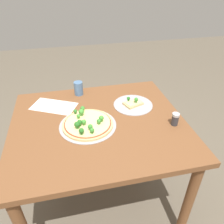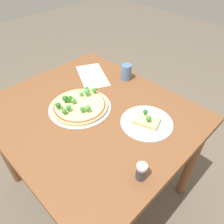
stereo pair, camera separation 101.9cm
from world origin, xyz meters
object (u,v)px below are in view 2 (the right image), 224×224
at_px(dining_table, 92,124).
at_px(pizza_tray_slice, 147,121).
at_px(condiment_shaker, 141,172).
at_px(drinking_cup, 126,72).
at_px(pizza_tray_whole, 79,105).

height_order(dining_table, pizza_tray_slice, pizza_tray_slice).
relative_size(dining_table, condiment_shaker, 13.41).
bearing_deg(dining_table, drinking_cup, -77.20).
bearing_deg(condiment_shaker, dining_table, -15.79).
height_order(pizza_tray_whole, drinking_cup, drinking_cup).
xyz_separation_m(pizza_tray_slice, condiment_shaker, (-0.18, 0.27, 0.03)).
bearing_deg(pizza_tray_slice, pizza_tray_whole, 26.06).
relative_size(dining_table, pizza_tray_whole, 3.10).
distance_m(pizza_tray_whole, condiment_shaker, 0.53).
xyz_separation_m(dining_table, pizza_tray_whole, (0.07, 0.02, 0.12)).
bearing_deg(condiment_shaker, drinking_cup, -43.26).
relative_size(pizza_tray_slice, condiment_shaker, 3.39).
bearing_deg(condiment_shaker, pizza_tray_slice, -56.18).
relative_size(pizza_tray_slice, drinking_cup, 2.68).
distance_m(pizza_tray_slice, drinking_cup, 0.43).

